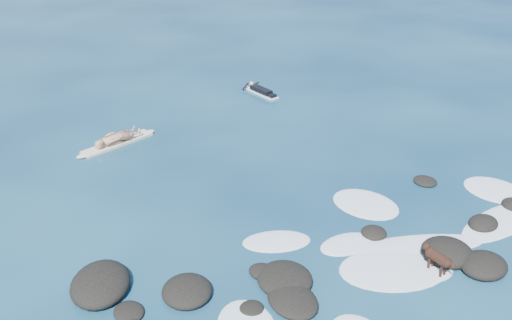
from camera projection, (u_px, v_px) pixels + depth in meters
ground at (340, 241)px, 15.98m from camera, size 160.00×160.00×0.00m
reef_rocks at (307, 276)px, 14.43m from camera, size 13.77×7.35×0.58m
breaking_foam at (401, 244)px, 15.86m from camera, size 11.99×6.57×0.12m
standing_surfer_rig at (115, 126)px, 21.26m from camera, size 3.38×1.43×1.96m
paddling_surfer_rig at (261, 91)px, 26.46m from camera, size 1.04×2.29×0.40m
dog at (437, 257)px, 14.56m from camera, size 0.34×1.13×0.72m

